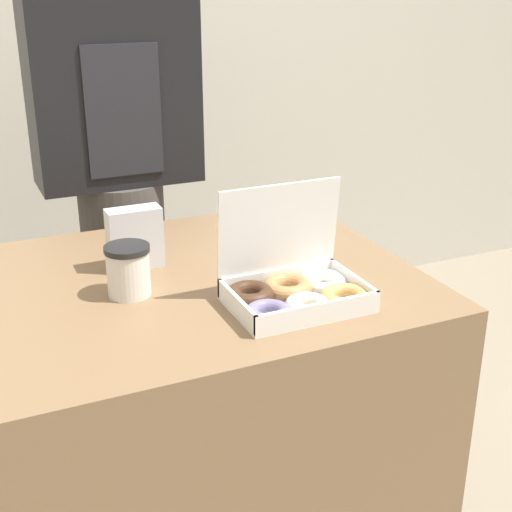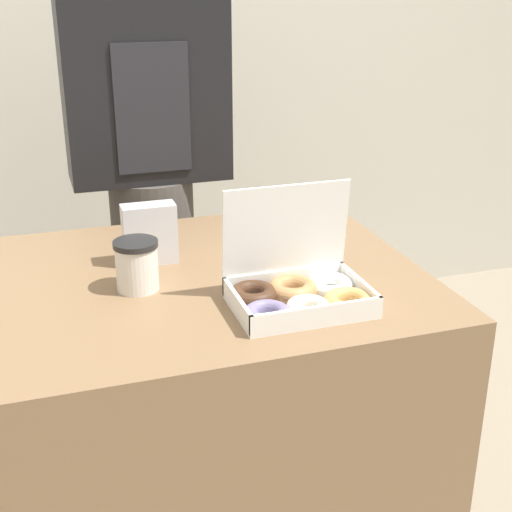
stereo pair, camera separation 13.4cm
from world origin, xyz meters
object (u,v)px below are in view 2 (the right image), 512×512
Objects in this scene: coffee_cup at (137,265)px; person_customer at (149,166)px; napkin_holder at (150,234)px; donut_box at (298,290)px.

person_customer is (0.14, 0.64, 0.04)m from coffee_cup.
donut_box is at bearing -52.84° from napkin_holder.
person_customer reaches higher than donut_box.
donut_box is at bearing -31.17° from coffee_cup.
coffee_cup is at bearing 148.83° from donut_box.
person_customer reaches higher than coffee_cup.
napkin_holder is at bearing 127.16° from donut_box.
napkin_holder is 0.51m from person_customer.
coffee_cup is 0.66m from person_customer.
person_customer reaches higher than napkin_holder.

